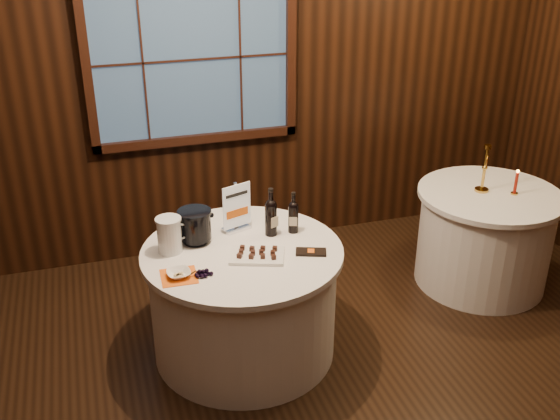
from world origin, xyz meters
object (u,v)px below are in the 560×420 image
object	(u,v)px
sign_stand	(236,214)
chocolate_plate	(257,254)
side_table	(484,237)
port_bottle_left	(271,215)
chocolate_box	(311,252)
main_table	(244,301)
port_bottle_right	(293,215)
glass_pitcher	(170,235)
cracker_bowl	(179,274)
grape_bunch	(203,273)
ice_bucket	(195,226)
brass_candlestick	(484,175)
red_candle	(516,185)

from	to	relation	value
sign_stand	chocolate_plate	xyz separation A→B (m)	(0.03, -0.39, -0.10)
sign_stand	side_table	bearing A→B (deg)	-18.48
port_bottle_left	chocolate_box	size ratio (longest dim) A/B	1.74
main_table	port_bottle_right	xyz separation A→B (m)	(0.38, 0.14, 0.51)
sign_stand	glass_pitcher	xyz separation A→B (m)	(-0.46, -0.16, 0.00)
sign_stand	glass_pitcher	world-z (taller)	sign_stand
cracker_bowl	grape_bunch	bearing A→B (deg)	-13.05
port_bottle_right	main_table	bearing A→B (deg)	-140.66
ice_bucket	chocolate_box	xyz separation A→B (m)	(0.66, -0.36, -0.11)
sign_stand	ice_bucket	distance (m)	0.30
sign_stand	chocolate_plate	world-z (taller)	sign_stand
grape_bunch	glass_pitcher	world-z (taller)	glass_pitcher
port_bottle_right	ice_bucket	size ratio (longest dim) A/B	1.29
sign_stand	port_bottle_right	size ratio (longest dim) A/B	1.19
port_bottle_right	chocolate_box	size ratio (longest dim) A/B	1.51
ice_bucket	chocolate_box	world-z (taller)	ice_bucket
grape_bunch	chocolate_box	bearing A→B (deg)	5.58
main_table	cracker_bowl	bearing A→B (deg)	-154.52
chocolate_box	brass_candlestick	distance (m)	1.64
chocolate_plate	glass_pitcher	bearing A→B (deg)	155.24
port_bottle_right	brass_candlestick	size ratio (longest dim) A/B	0.77
side_table	brass_candlestick	xyz separation A→B (m)	(-0.05, 0.05, 0.51)
ice_bucket	cracker_bowl	bearing A→B (deg)	-113.93
side_table	chocolate_box	xyz separation A→B (m)	(-1.60, -0.47, 0.39)
chocolate_plate	glass_pitcher	distance (m)	0.56
brass_candlestick	glass_pitcher	bearing A→B (deg)	-174.31
main_table	grape_bunch	distance (m)	0.55
chocolate_plate	red_candle	world-z (taller)	red_candle
main_table	cracker_bowl	world-z (taller)	cracker_bowl
side_table	grape_bunch	size ratio (longest dim) A/B	6.31
chocolate_plate	grape_bunch	size ratio (longest dim) A/B	2.26
port_bottle_right	brass_candlestick	world-z (taller)	brass_candlestick
main_table	glass_pitcher	bearing A→B (deg)	165.89
main_table	ice_bucket	size ratio (longest dim) A/B	5.78
port_bottle_right	red_candle	distance (m)	1.77
port_bottle_right	grape_bunch	distance (m)	0.78
ice_bucket	grape_bunch	size ratio (longest dim) A/B	1.29
port_bottle_left	brass_candlestick	size ratio (longest dim) A/B	0.90
sign_stand	grape_bunch	xyz separation A→B (m)	(-0.33, -0.51, -0.10)
grape_bunch	cracker_bowl	size ratio (longest dim) A/B	1.24
side_table	chocolate_plate	world-z (taller)	chocolate_plate
main_table	port_bottle_right	distance (m)	0.65
cracker_bowl	brass_candlestick	xyz separation A→B (m)	(2.38, 0.55, 0.11)
glass_pitcher	brass_candlestick	bearing A→B (deg)	-5.65
chocolate_box	brass_candlestick	size ratio (longest dim) A/B	0.51
cracker_bowl	chocolate_box	bearing A→B (deg)	2.47
side_table	red_candle	distance (m)	0.49
chocolate_plate	chocolate_box	world-z (taller)	chocolate_plate
cracker_bowl	red_candle	xyz separation A→B (m)	(2.58, 0.43, 0.06)
chocolate_box	red_candle	bearing A→B (deg)	32.52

